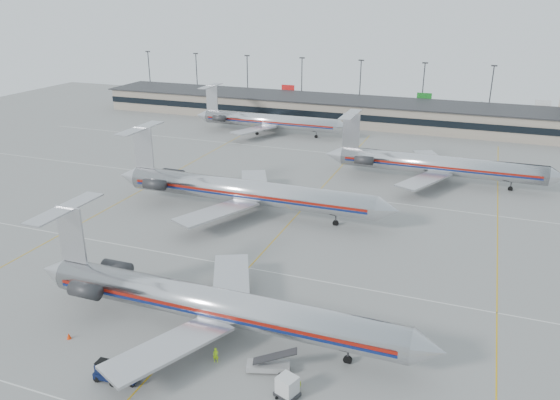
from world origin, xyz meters
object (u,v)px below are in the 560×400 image
at_px(jet_second_row, 243,191).
at_px(belt_loader, 269,365).
at_px(tug_center, 126,374).
at_px(jet_foreground, 211,304).
at_px(uld_container, 287,387).

relative_size(jet_second_row, belt_loader, 9.79).
xyz_separation_m(tug_center, belt_loader, (11.61, 5.95, -0.11)).
height_order(jet_foreground, jet_second_row, jet_second_row).
xyz_separation_m(jet_foreground, jet_second_row, (-10.78, 31.70, 0.23)).
height_order(tug_center, belt_loader, belt_loader).
bearing_deg(tug_center, jet_second_row, 102.30).
bearing_deg(belt_loader, tug_center, -170.90).
bearing_deg(belt_loader, jet_second_row, 99.70).
height_order(jet_second_row, tug_center, jet_second_row).
bearing_deg(jet_foreground, uld_container, -31.18).
relative_size(jet_foreground, jet_second_row, 0.94).
height_order(tug_center, uld_container, uld_container).
distance_m(jet_second_row, uld_container, 43.79).
distance_m(tug_center, belt_loader, 13.05).
bearing_deg(belt_loader, jet_foreground, 136.49).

